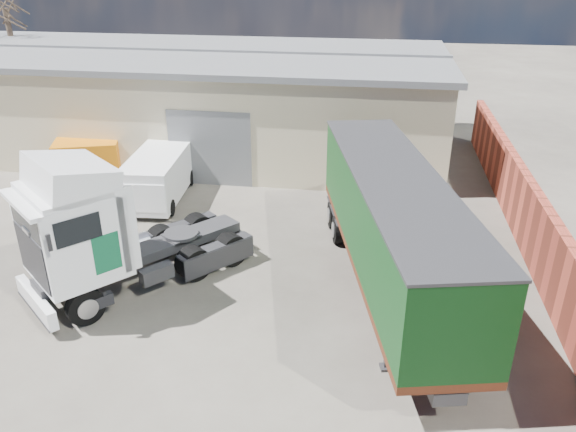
# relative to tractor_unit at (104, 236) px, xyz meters

# --- Properties ---
(ground) EXTENTS (120.00, 120.00, 0.00)m
(ground) POSITION_rel_tractor_unit_xyz_m (2.62, -0.30, -2.06)
(ground) COLOR #282420
(ground) RESTS_ON ground
(warehouse) EXTENTS (30.60, 12.60, 5.42)m
(warehouse) POSITION_rel_tractor_unit_xyz_m (-3.38, 15.69, 0.61)
(warehouse) COLOR #B9AE8E
(warehouse) RESTS_ON ground
(brick_boundary_wall) EXTENTS (0.35, 26.00, 2.50)m
(brick_boundary_wall) POSITION_rel_tractor_unit_xyz_m (14.12, 5.70, -0.81)
(brick_boundary_wall) COLOR #963726
(brick_boundary_wall) RESTS_ON ground
(tractor_unit) EXTENTS (6.71, 7.23, 4.89)m
(tractor_unit) POSITION_rel_tractor_unit_xyz_m (0.00, 0.00, 0.00)
(tractor_unit) COLOR black
(tractor_unit) RESTS_ON ground
(box_trailer) EXTENTS (5.31, 12.56, 4.09)m
(box_trailer) POSITION_rel_tractor_unit_xyz_m (8.96, 1.64, 0.43)
(box_trailer) COLOR #2D2D30
(box_trailer) RESTS_ON ground
(panel_van) EXTENTS (2.52, 5.29, 2.10)m
(panel_van) POSITION_rel_tractor_unit_xyz_m (-1.18, 7.42, -0.97)
(panel_van) COLOR black
(panel_van) RESTS_ON ground
(orange_skip) EXTENTS (3.67, 2.93, 2.00)m
(orange_skip) POSITION_rel_tractor_unit_xyz_m (-5.41, 9.29, -1.19)
(orange_skip) COLOR #2D2D30
(orange_skip) RESTS_ON ground
(gravel_heap) EXTENTS (5.55, 5.12, 0.86)m
(gravel_heap) POSITION_rel_tractor_unit_xyz_m (-4.56, 6.02, -1.65)
(gravel_heap) COLOR black
(gravel_heap) RESTS_ON ground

